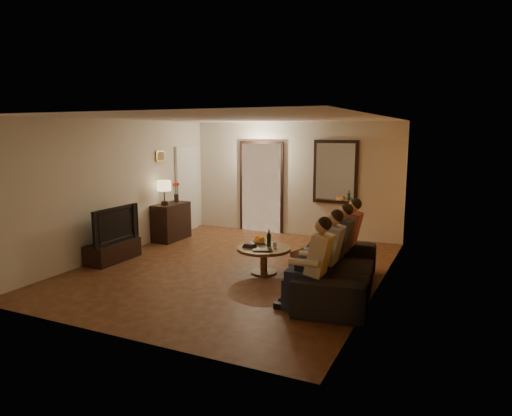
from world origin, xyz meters
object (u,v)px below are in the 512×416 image
at_px(dog, 303,256).
at_px(coffee_table, 264,260).
at_px(tv, 111,224).
at_px(laptop, 262,251).
at_px(sofa, 339,269).
at_px(wine_bottle, 269,237).
at_px(bowl, 260,242).
at_px(tv_stand, 113,251).
at_px(person_d, 347,239).
at_px(dresser, 171,222).
at_px(person_b, 327,257).
at_px(person_a, 315,268).
at_px(table_lamp, 164,193).
at_px(person_c, 338,248).

height_order(dog, coffee_table, dog).
relative_size(tv, laptop, 3.49).
height_order(sofa, wine_bottle, wine_bottle).
distance_m(tv, coffee_table, 2.93).
height_order(bowl, wine_bottle, wine_bottle).
relative_size(tv_stand, sofa, 0.44).
bearing_deg(laptop, person_d, 10.15).
distance_m(dresser, person_b, 4.62).
bearing_deg(sofa, person_a, 166.13).
relative_size(person_a, person_d, 1.00).
distance_m(sofa, person_a, 0.94).
bearing_deg(wine_bottle, person_a, -47.75).
bearing_deg(person_b, bowl, 148.90).
xyz_separation_m(dog, wine_bottle, (-0.53, -0.27, 0.32)).
bearing_deg(person_b, laptop, 161.95).
bearing_deg(tv_stand, bowl, 15.01).
xyz_separation_m(sofa, laptop, (-1.29, 0.09, 0.10)).
bearing_deg(tv_stand, person_b, -2.38).
distance_m(dog, coffee_table, 0.69).
xyz_separation_m(coffee_table, laptop, (0.10, -0.28, 0.24)).
bearing_deg(person_b, tv, 177.62).
xyz_separation_m(dresser, laptop, (2.95, -1.65, 0.06)).
bearing_deg(person_a, dresser, 147.58).
height_order(sofa, laptop, sofa).
xyz_separation_m(wine_bottle, laptop, (0.05, -0.38, -0.14)).
distance_m(dresser, tv_stand, 1.88).
relative_size(coffee_table, bowl, 3.53).
xyz_separation_m(table_lamp, sofa, (4.25, -1.51, -0.72)).
bearing_deg(tv, laptop, -85.80).
relative_size(bowl, laptop, 0.79).
bearing_deg(sofa, table_lamp, 62.85).
relative_size(sofa, person_a, 2.06).
distance_m(table_lamp, person_a, 4.82).
bearing_deg(laptop, sofa, -27.98).
height_order(table_lamp, bowl, table_lamp).
relative_size(dresser, tv, 0.80).
height_order(person_b, person_c, same).
bearing_deg(person_c, bowl, 168.90).
distance_m(table_lamp, person_b, 4.55).
distance_m(tv_stand, person_a, 4.24).
distance_m(table_lamp, tv, 1.69).
distance_m(table_lamp, laptop, 3.34).
bearing_deg(person_b, table_lamp, 156.37).
distance_m(tv_stand, bowl, 2.78).
bearing_deg(laptop, coffee_table, 85.61).
height_order(tv_stand, coffee_table, coffee_table).
distance_m(dresser, person_c, 4.39).
height_order(table_lamp, person_b, table_lamp).
distance_m(tv_stand, person_c, 4.19).
height_order(person_c, bowl, person_c).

